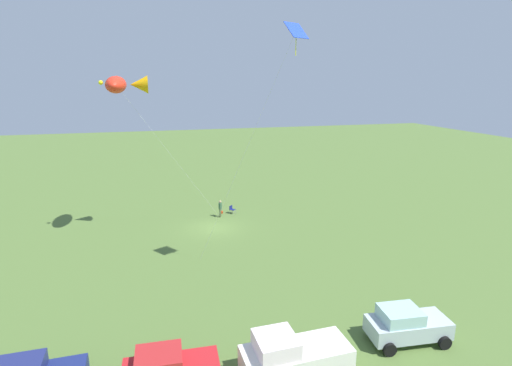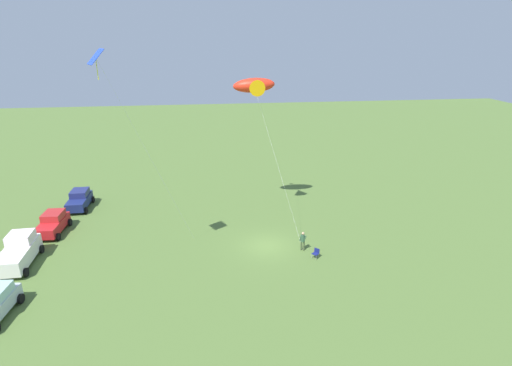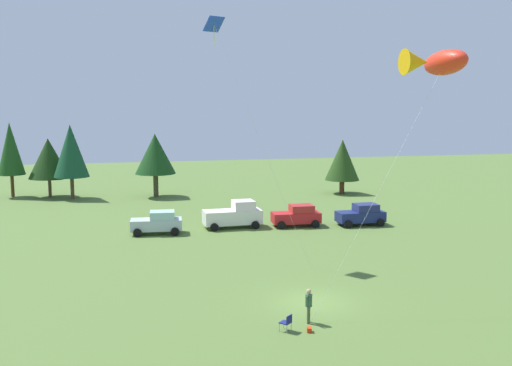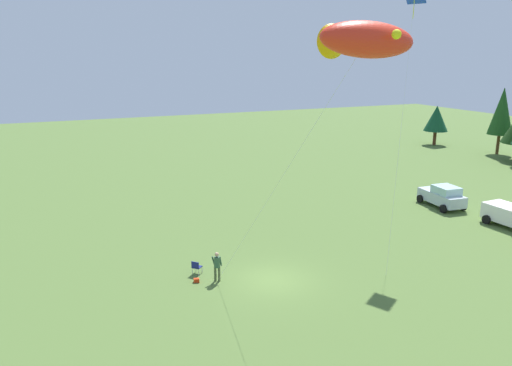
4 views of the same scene
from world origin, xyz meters
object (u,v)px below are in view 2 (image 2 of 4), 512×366
(folding_chair, at_px, (316,253))
(car_red_sedan, at_px, (53,223))
(person_kite_flyer, at_px, (303,240))
(truck_white_pickup, at_px, (19,252))
(car_navy_hatch, at_px, (80,200))
(kite_diamond_blue, at_px, (99,63))
(kite_large_fish, at_px, (254,86))
(backpack_on_grass, at_px, (316,250))

(folding_chair, height_order, car_red_sedan, car_red_sedan)
(person_kite_flyer, xyz_separation_m, folding_chair, (-1.35, -0.82, -0.53))
(truck_white_pickup, relative_size, car_navy_hatch, 1.20)
(kite_diamond_blue, bearing_deg, car_navy_hatch, 26.84)
(car_red_sedan, xyz_separation_m, kite_large_fish, (2.00, -19.30, 12.07))
(kite_large_fish, bearing_deg, backpack_on_grass, -154.00)
(folding_chair, relative_size, backpack_on_grass, 2.56)
(car_navy_hatch, relative_size, kite_diamond_blue, 0.25)
(folding_chair, relative_size, kite_diamond_blue, 0.05)
(folding_chair, relative_size, truck_white_pickup, 0.16)
(car_red_sedan, bearing_deg, truck_white_pickup, 174.72)
(kite_diamond_blue, bearing_deg, truck_white_pickup, 71.54)
(truck_white_pickup, xyz_separation_m, car_navy_hatch, (11.19, -1.64, -0.15))
(folding_chair, distance_m, kite_diamond_blue, 21.55)
(car_navy_hatch, bearing_deg, backpack_on_grass, -119.11)
(car_navy_hatch, bearing_deg, folding_chair, -121.41)
(backpack_on_grass, bearing_deg, kite_large_fish, 26.00)
(person_kite_flyer, bearing_deg, folding_chair, 56.45)
(kite_diamond_blue, bearing_deg, car_red_sedan, 43.56)
(folding_chair, bearing_deg, car_navy_hatch, -73.77)
(person_kite_flyer, bearing_deg, kite_diamond_blue, -56.54)
(folding_chair, xyz_separation_m, kite_large_fish, (9.67, 3.91, 12.53))
(person_kite_flyer, relative_size, kite_large_fish, 0.13)
(person_kite_flyer, xyz_separation_m, kite_large_fish, (8.32, 3.09, 12.00))
(folding_chair, xyz_separation_m, car_red_sedan, (7.68, 23.21, 0.46))
(car_red_sedan, distance_m, kite_large_fish, 22.85)
(kite_large_fish, bearing_deg, kite_diamond_blue, 132.67)
(truck_white_pickup, bearing_deg, backpack_on_grass, -94.72)
(backpack_on_grass, bearing_deg, car_red_sedan, 74.20)
(kite_large_fish, xyz_separation_m, kite_diamond_blue, (-10.42, 11.30, 2.72))
(car_navy_hatch, height_order, kite_diamond_blue, kite_diamond_blue)
(person_kite_flyer, bearing_deg, car_navy_hatch, -94.00)
(kite_large_fish, height_order, kite_diamond_blue, kite_diamond_blue)
(folding_chair, xyz_separation_m, car_navy_hatch, (13.38, 22.35, 0.46))
(kite_large_fish, bearing_deg, truck_white_pickup, 110.44)
(folding_chair, relative_size, kite_large_fish, 0.06)
(backpack_on_grass, bearing_deg, person_kite_flyer, 73.80)
(backpack_on_grass, relative_size, car_navy_hatch, 0.08)
(person_kite_flyer, relative_size, kite_diamond_blue, 0.10)
(truck_white_pickup, bearing_deg, person_kite_flyer, -94.04)
(kite_diamond_blue, bearing_deg, kite_large_fish, -47.33)
(car_navy_hatch, xyz_separation_m, kite_large_fish, (-3.71, -18.44, 12.07))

